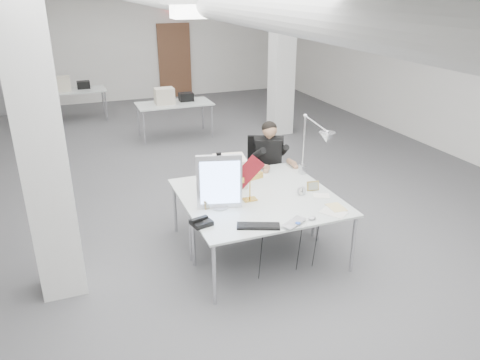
{
  "coord_description": "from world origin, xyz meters",
  "views": [
    {
      "loc": [
        -2.06,
        -6.77,
        3.12
      ],
      "look_at": [
        -0.21,
        -2.0,
        0.98
      ],
      "focal_mm": 35.0,
      "sensor_mm": 36.0,
      "label": 1
    }
  ],
  "objects_px": {
    "beige_monitor": "(230,171)",
    "desk_phone": "(201,223)",
    "office_chair": "(267,173)",
    "architect_lamp": "(313,149)",
    "desk_main": "(273,212)",
    "monitor": "(219,182)",
    "bankers_lamp": "(250,186)",
    "laptop": "(298,224)",
    "seated_person": "(269,151)"
  },
  "relations": [
    {
      "from": "office_chair",
      "to": "monitor",
      "type": "height_order",
      "value": "monitor"
    },
    {
      "from": "desk_main",
      "to": "monitor",
      "type": "distance_m",
      "value": 0.7
    },
    {
      "from": "desk_main",
      "to": "bankers_lamp",
      "type": "bearing_deg",
      "value": 109.72
    },
    {
      "from": "office_chair",
      "to": "seated_person",
      "type": "relative_size",
      "value": 1.13
    },
    {
      "from": "office_chair",
      "to": "bankers_lamp",
      "type": "height_order",
      "value": "bankers_lamp"
    },
    {
      "from": "bankers_lamp",
      "to": "architect_lamp",
      "type": "relative_size",
      "value": 0.42
    },
    {
      "from": "desk_main",
      "to": "desk_phone",
      "type": "xyz_separation_m",
      "value": [
        -0.85,
        -0.01,
        0.04
      ]
    },
    {
      "from": "seated_person",
      "to": "monitor",
      "type": "bearing_deg",
      "value": -110.63
    },
    {
      "from": "laptop",
      "to": "beige_monitor",
      "type": "distance_m",
      "value": 1.34
    },
    {
      "from": "desk_main",
      "to": "office_chair",
      "type": "bearing_deg",
      "value": 68.01
    },
    {
      "from": "monitor",
      "to": "bankers_lamp",
      "type": "height_order",
      "value": "monitor"
    },
    {
      "from": "desk_main",
      "to": "monitor",
      "type": "xyz_separation_m",
      "value": [
        -0.53,
        0.32,
        0.33
      ]
    },
    {
      "from": "monitor",
      "to": "desk_phone",
      "type": "distance_m",
      "value": 0.54
    },
    {
      "from": "seated_person",
      "to": "desk_phone",
      "type": "bearing_deg",
      "value": -110.64
    },
    {
      "from": "bankers_lamp",
      "to": "monitor",
      "type": "bearing_deg",
      "value": 175.53
    },
    {
      "from": "architect_lamp",
      "to": "bankers_lamp",
      "type": "bearing_deg",
      "value": -147.32
    },
    {
      "from": "desk_phone",
      "to": "seated_person",
      "type": "bearing_deg",
      "value": 32.72
    },
    {
      "from": "office_chair",
      "to": "laptop",
      "type": "bearing_deg",
      "value": -81.52
    },
    {
      "from": "desk_phone",
      "to": "beige_monitor",
      "type": "relative_size",
      "value": 0.53
    },
    {
      "from": "office_chair",
      "to": "bankers_lamp",
      "type": "bearing_deg",
      "value": -99.2
    },
    {
      "from": "seated_person",
      "to": "bankers_lamp",
      "type": "bearing_deg",
      "value": -100.34
    },
    {
      "from": "desk_main",
      "to": "desk_phone",
      "type": "relative_size",
      "value": 8.74
    },
    {
      "from": "monitor",
      "to": "laptop",
      "type": "relative_size",
      "value": 1.97
    },
    {
      "from": "monitor",
      "to": "architect_lamp",
      "type": "xyz_separation_m",
      "value": [
        1.38,
        0.34,
        0.11
      ]
    },
    {
      "from": "laptop",
      "to": "beige_monitor",
      "type": "xyz_separation_m",
      "value": [
        -0.3,
        1.29,
        0.17
      ]
    },
    {
      "from": "seated_person",
      "to": "desk_main",
      "type": "bearing_deg",
      "value": -89.01
    },
    {
      "from": "laptop",
      "to": "desk_phone",
      "type": "distance_m",
      "value": 1.03
    },
    {
      "from": "desk_main",
      "to": "desk_phone",
      "type": "height_order",
      "value": "desk_phone"
    },
    {
      "from": "laptop",
      "to": "desk_phone",
      "type": "relative_size",
      "value": 1.57
    },
    {
      "from": "seated_person",
      "to": "office_chair",
      "type": "bearing_deg",
      "value": 113.64
    },
    {
      "from": "beige_monitor",
      "to": "laptop",
      "type": "bearing_deg",
      "value": -67.57
    },
    {
      "from": "seated_person",
      "to": "bankers_lamp",
      "type": "relative_size",
      "value": 2.66
    },
    {
      "from": "office_chair",
      "to": "architect_lamp",
      "type": "distance_m",
      "value": 1.13
    },
    {
      "from": "desk_main",
      "to": "architect_lamp",
      "type": "height_order",
      "value": "architect_lamp"
    },
    {
      "from": "bankers_lamp",
      "to": "beige_monitor",
      "type": "relative_size",
      "value": 0.93
    },
    {
      "from": "office_chair",
      "to": "seated_person",
      "type": "bearing_deg",
      "value": -66.36
    },
    {
      "from": "desk_main",
      "to": "monitor",
      "type": "height_order",
      "value": "monitor"
    },
    {
      "from": "beige_monitor",
      "to": "desk_phone",
      "type": "bearing_deg",
      "value": -116.33
    },
    {
      "from": "seated_person",
      "to": "bankers_lamp",
      "type": "distance_m",
      "value": 1.37
    },
    {
      "from": "bankers_lamp",
      "to": "beige_monitor",
      "type": "height_order",
      "value": "beige_monitor"
    },
    {
      "from": "office_chair",
      "to": "monitor",
      "type": "distance_m",
      "value": 1.78
    },
    {
      "from": "desk_main",
      "to": "seated_person",
      "type": "relative_size",
      "value": 1.86
    },
    {
      "from": "bankers_lamp",
      "to": "desk_phone",
      "type": "distance_m",
      "value": 0.83
    },
    {
      "from": "office_chair",
      "to": "architect_lamp",
      "type": "relative_size",
      "value": 1.26
    },
    {
      "from": "desk_phone",
      "to": "office_chair",
      "type": "bearing_deg",
      "value": 33.65
    },
    {
      "from": "seated_person",
      "to": "bankers_lamp",
      "type": "xyz_separation_m",
      "value": [
        -0.77,
        -1.14,
        0.04
      ]
    },
    {
      "from": "seated_person",
      "to": "laptop",
      "type": "relative_size",
      "value": 2.98
    },
    {
      "from": "laptop",
      "to": "architect_lamp",
      "type": "xyz_separation_m",
      "value": [
        0.75,
        1.05,
        0.42
      ]
    },
    {
      "from": "office_chair",
      "to": "beige_monitor",
      "type": "bearing_deg",
      "value": -117.64
    },
    {
      "from": "desk_phone",
      "to": "architect_lamp",
      "type": "distance_m",
      "value": 1.87
    }
  ]
}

